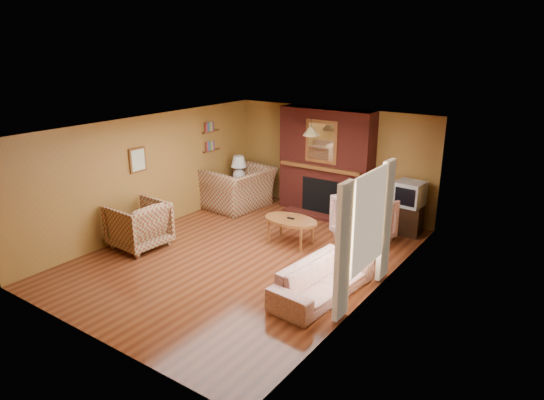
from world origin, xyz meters
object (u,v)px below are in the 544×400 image
Objects in this scene: floral_sofa at (322,280)px; side_table at (239,191)px; tv_stand at (407,219)px; plaid_loveseat at (239,188)px; fireplace at (326,163)px; crt_tv at (410,194)px; plaid_armchair at (138,225)px; floral_armchair at (364,218)px; coffee_table at (291,221)px; table_lamp at (239,167)px.

side_table is (-4.00, 2.95, -0.01)m from floral_sofa.
plaid_loveseat is at bearing -174.91° from tv_stand.
floral_sofa is (1.90, -3.49, -0.90)m from fireplace.
crt_tv is (0.00, -0.01, 0.55)m from tv_stand.
plaid_armchair is 4.42m from floral_armchair.
coffee_table is 1.92× the size of crt_tv.
coffee_table is at bearing 130.31° from plaid_armchair.
floral_armchair is 3.59m from table_lamp.
plaid_loveseat is at bearing 152.23° from coffee_table.
fireplace is 4.35m from plaid_armchair.
crt_tv is at bearing 2.73° from floral_sofa.
tv_stand reaches higher than side_table.
floral_sofa is at bearing -43.51° from coffee_table.
fireplace reaches higher than table_lamp.
plaid_armchair is at bearing 2.68° from plaid_loveseat.
tv_stand is (4.15, 0.35, 0.04)m from side_table.
plaid_loveseat reaches higher than side_table.
plaid_loveseat is 2.95m from plaid_armchair.
coffee_table is (0.38, -2.05, -0.71)m from fireplace.
plaid_armchair is 0.52× the size of floral_sofa.
fireplace is at bearing 156.00° from plaid_armchair.
plaid_loveseat is 0.78× the size of floral_sofa.
crt_tv is at bearing 48.05° from coffee_table.
tv_stand is 1.06× the size of crt_tv.
floral_sofa is 3.30m from tv_stand.
tv_stand is at bearing 135.31° from plaid_armchair.
coffee_table is (-1.52, 1.44, 0.20)m from floral_sofa.
fireplace is 2.17× the size of coffee_table.
floral_armchair is 1.08m from crt_tv.
floral_armchair is (3.29, -0.12, -0.03)m from plaid_loveseat.
floral_sofa is at bearing -92.61° from crt_tv.
tv_stand reaches higher than floral_sofa.
table_lamp is (-4.00, 2.95, 0.61)m from floral_sofa.
side_table is (-2.10, -0.53, -0.92)m from fireplace.
fireplace is 2.16m from plaid_loveseat.
plaid_loveseat is at bearing 23.94° from floral_armchair.
plaid_loveseat reaches higher than floral_sofa.
floral_sofa is 4.97m from side_table.
floral_sofa is (3.85, 0.34, -0.17)m from plaid_armchair.
floral_armchair is 1.58× the size of table_lamp.
table_lamp is (-3.54, 0.45, 0.43)m from floral_armchair.
fireplace is 2.20m from coffee_table.
side_table is 4.21m from crt_tv.
fireplace is at bearing 169.98° from tv_stand.
coffee_table is 2.50m from tv_stand.
coffee_table is at bearing -31.32° from side_table.
crt_tv is at bearing 104.51° from plaid_loveseat.
floral_sofa is at bearing -97.48° from tv_stand.
crt_tv is (4.15, 0.34, 0.59)m from side_table.
floral_armchair is at bearing -127.45° from crt_tv.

